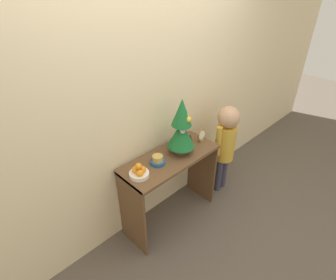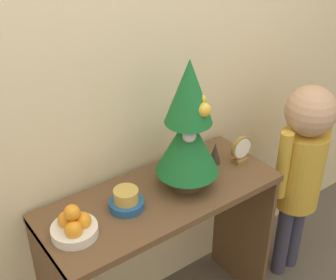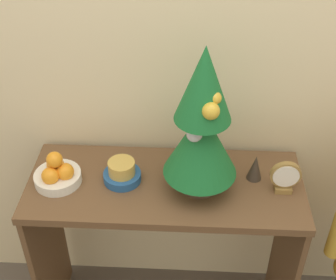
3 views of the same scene
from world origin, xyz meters
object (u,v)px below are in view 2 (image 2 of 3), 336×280
singing_bowl (126,200)px  child_figure (302,161)px  fruit_bowl (74,226)px  figurine (215,153)px  mini_tree (188,128)px  desk_clock (241,150)px

singing_bowl → child_figure: child_figure is taller
fruit_bowl → singing_bowl: fruit_bowl is taller
singing_bowl → figurine: figurine is taller
mini_tree → figurine: mini_tree is taller
figurine → mini_tree: bearing=-163.7°
mini_tree → child_figure: size_ratio=0.51×
singing_bowl → child_figure: bearing=-6.4°
fruit_bowl → singing_bowl: 0.23m
fruit_bowl → child_figure: size_ratio=0.15×
singing_bowl → figurine: (0.47, 0.03, 0.02)m
desk_clock → figurine: (-0.09, 0.06, -0.01)m
desk_clock → fruit_bowl: bearing=179.6°
fruit_bowl → singing_bowl: bearing=5.5°
fruit_bowl → figurine: (0.69, 0.06, 0.01)m
fruit_bowl → desk_clock: bearing=-0.4°
child_figure → fruit_bowl: bearing=176.0°
singing_bowl → child_figure: 0.92m
mini_tree → fruit_bowl: mini_tree is taller
singing_bowl → child_figure: (0.90, -0.10, -0.12)m
desk_clock → child_figure: (0.34, -0.07, -0.15)m
mini_tree → singing_bowl: mini_tree is taller
singing_bowl → mini_tree: bearing=-4.8°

